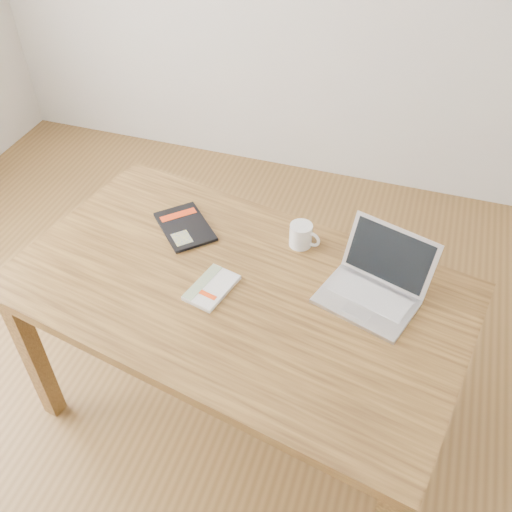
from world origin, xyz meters
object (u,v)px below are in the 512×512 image
(black_guidebook, at_px, (185,227))
(desk, at_px, (237,305))
(white_guidebook, at_px, (212,288))
(coffee_mug, at_px, (302,235))
(laptop, at_px, (375,284))

(black_guidebook, bearing_deg, desk, -83.29)
(desk, bearing_deg, white_guidebook, -142.58)
(coffee_mug, bearing_deg, desk, -104.98)
(laptop, relative_size, coffee_mug, 3.18)
(desk, height_order, laptop, laptop)
(black_guidebook, relative_size, coffee_mug, 2.47)
(black_guidebook, distance_m, laptop, 0.73)
(desk, xyz_separation_m, laptop, (0.44, 0.11, 0.13))
(white_guidebook, distance_m, coffee_mug, 0.38)
(black_guidebook, xyz_separation_m, laptop, (0.72, -0.12, 0.04))
(white_guidebook, xyz_separation_m, coffee_mug, (0.22, 0.31, 0.04))
(white_guidebook, bearing_deg, coffee_mug, 67.50)
(desk, relative_size, black_guidebook, 5.71)
(laptop, bearing_deg, black_guidebook, -171.45)
(coffee_mug, bearing_deg, black_guidebook, -160.13)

